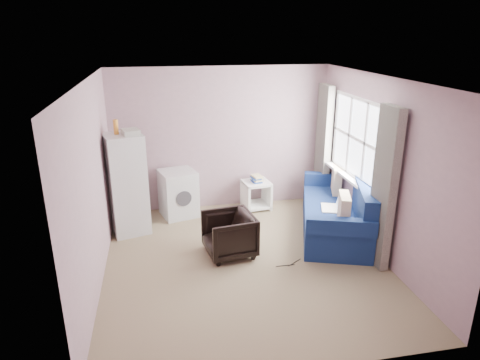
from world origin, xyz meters
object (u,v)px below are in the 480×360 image
Objects in this scene: sofa at (339,213)px; fridge at (127,184)px; armchair at (229,233)px; washing_machine at (178,192)px; side_table at (256,193)px.

fridge is at bearing -173.39° from sofa.
armchair is 0.30× the size of sofa.
side_table is at bearing -14.31° from washing_machine.
side_table is 0.27× the size of sofa.
sofa is at bearing 92.85° from armchair.
fridge reaches higher than armchair.
washing_machine is (0.80, 0.49, -0.39)m from fridge.
sofa is (1.06, -1.21, 0.05)m from side_table.
armchair is 0.85× the size of washing_machine.
fridge reaches higher than washing_machine.
side_table is at bearing -2.11° from fridge.
washing_machine reaches higher than armchair.
side_table is 1.61m from sofa.
fridge reaches higher than side_table.
side_table is (1.39, 0.04, -0.13)m from washing_machine.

